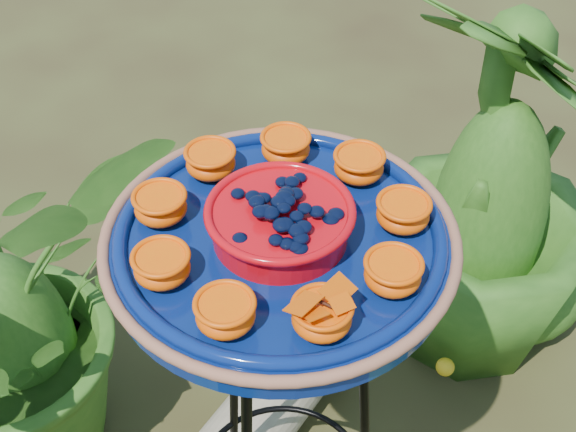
{
  "coord_description": "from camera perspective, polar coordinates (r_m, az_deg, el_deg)",
  "views": [
    {
      "loc": [
        -0.45,
        -0.68,
        1.8
      ],
      "look_at": [
        -0.07,
        0.06,
        1.03
      ],
      "focal_mm": 50.0,
      "sensor_mm": 36.0,
      "label": 1
    }
  ],
  "objects": [
    {
      "name": "feeder_dish",
      "position": [
        1.13,
        -0.56,
        -1.5
      ],
      "size": [
        0.57,
        0.57,
        0.11
      ],
      "rotation": [
        0.0,
        0.0,
        0.18
      ],
      "color": "#071A58",
      "rests_on": "tripod_stand"
    },
    {
      "name": "driftwood_log",
      "position": [
        2.05,
        -1.5,
        -13.52
      ],
      "size": [
        0.58,
        0.44,
        0.19
      ],
      "primitive_type": "cylinder",
      "rotation": [
        0.0,
        1.57,
        0.52
      ],
      "color": "tan",
      "rests_on": "ground"
    },
    {
      "name": "shrub_back_left",
      "position": [
        1.91,
        -19.74,
        -6.29
      ],
      "size": [
        0.99,
        0.94,
        0.87
      ],
      "primitive_type": "imported",
      "rotation": [
        0.0,
        0.0,
        0.42
      ],
      "color": "#275416",
      "rests_on": "ground"
    },
    {
      "name": "tripod_stand",
      "position": [
        1.46,
        -0.45,
        -13.52
      ],
      "size": [
        0.41,
        0.41,
        0.96
      ],
      "rotation": [
        0.0,
        0.0,
        0.18
      ],
      "color": "black",
      "rests_on": "ground"
    },
    {
      "name": "shrub_back_right",
      "position": [
        2.03,
        14.45,
        2.01
      ],
      "size": [
        0.68,
        0.68,
        1.04
      ],
      "primitive_type": "imported",
      "rotation": [
        0.0,
        0.0,
        1.76
      ],
      "color": "#275416",
      "rests_on": "ground"
    }
  ]
}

